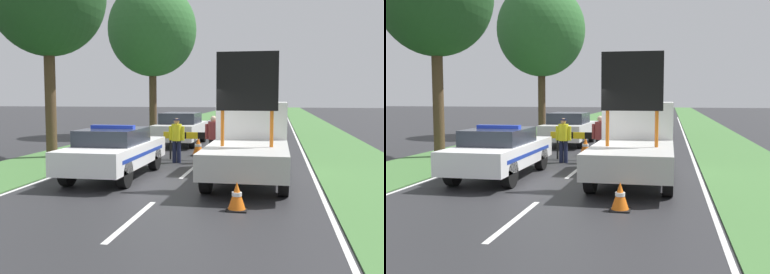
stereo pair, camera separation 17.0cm
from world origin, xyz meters
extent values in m
plane|color=#28282B|center=(0.00, 0.00, 0.00)|extent=(160.00, 160.00, 0.00)
cube|color=silver|center=(0.00, -3.42, 0.00)|extent=(0.12, 2.86, 0.01)
cube|color=silver|center=(0.00, 2.32, 0.00)|extent=(0.12, 2.86, 0.01)
cube|color=silver|center=(0.00, 8.05, 0.00)|extent=(0.12, 2.86, 0.01)
cube|color=silver|center=(0.00, 13.79, 0.00)|extent=(0.12, 2.86, 0.01)
cube|color=silver|center=(0.00, 19.52, 0.00)|extent=(0.12, 2.86, 0.01)
cube|color=silver|center=(0.00, 25.26, 0.00)|extent=(0.12, 2.86, 0.01)
cube|color=silver|center=(0.00, 30.99, 0.00)|extent=(0.12, 2.86, 0.01)
cube|color=silver|center=(0.00, 36.73, 0.00)|extent=(0.12, 2.86, 0.01)
cube|color=silver|center=(-3.71, 11.45, 0.00)|extent=(0.10, 55.53, 0.01)
cube|color=silver|center=(3.71, 11.45, 0.00)|extent=(0.10, 55.53, 0.01)
cube|color=#427038|center=(-5.37, 20.00, 0.01)|extent=(3.12, 120.00, 0.03)
cube|color=#427038|center=(5.37, 20.00, 0.01)|extent=(3.12, 120.00, 0.03)
cube|color=white|center=(-1.91, 0.80, 0.68)|extent=(1.78, 4.63, 0.61)
cube|color=#282D38|center=(-1.91, 0.66, 1.19)|extent=(1.57, 2.13, 0.43)
cylinder|color=black|center=(-2.68, 2.23, 0.37)|extent=(0.24, 0.74, 0.74)
cylinder|color=black|center=(-1.13, 2.23, 0.37)|extent=(0.24, 0.74, 0.74)
cylinder|color=black|center=(-2.68, -0.64, 0.37)|extent=(0.24, 0.74, 0.74)
cylinder|color=black|center=(-1.13, -0.64, 0.37)|extent=(0.24, 0.74, 0.74)
cube|color=#1E38C6|center=(-1.91, 0.66, 1.46)|extent=(1.25, 0.24, 0.10)
cube|color=#193399|center=(-1.91, 0.80, 0.71)|extent=(1.79, 3.79, 0.10)
cube|color=black|center=(-1.91, 3.15, 0.61)|extent=(0.98, 0.08, 0.36)
cube|color=white|center=(1.91, 2.68, 1.30)|extent=(2.06, 1.92, 1.68)
cube|color=#232833|center=(1.91, 3.62, 1.60)|extent=(1.75, 0.04, 0.74)
cube|color=#B2B2AD|center=(1.91, -0.09, 0.76)|extent=(2.06, 3.61, 0.60)
cylinder|color=#D16619|center=(1.29, -0.09, 1.51)|extent=(0.09, 0.09, 0.90)
cylinder|color=#D16619|center=(2.52, -0.09, 1.51)|extent=(0.09, 0.09, 0.90)
cube|color=black|center=(1.91, -0.09, 2.69)|extent=(1.53, 0.12, 1.46)
cylinder|color=black|center=(1.00, 2.68, 0.46)|extent=(0.24, 0.91, 0.91)
cylinder|color=black|center=(2.82, 2.68, 0.46)|extent=(0.24, 0.91, 0.91)
cylinder|color=black|center=(1.00, -0.81, 0.46)|extent=(0.24, 0.91, 0.91)
cylinder|color=black|center=(2.82, -0.81, 0.46)|extent=(0.24, 0.91, 0.91)
cylinder|color=black|center=(-1.20, 4.65, 0.39)|extent=(0.07, 0.07, 0.77)
cylinder|color=black|center=(0.85, 4.65, 0.39)|extent=(0.07, 0.07, 0.77)
cube|color=yellow|center=(-1.24, 4.65, 0.89)|extent=(0.43, 0.08, 0.24)
cube|color=black|center=(-0.82, 4.65, 0.89)|extent=(0.43, 0.08, 0.24)
cube|color=yellow|center=(-0.39, 4.65, 0.89)|extent=(0.43, 0.08, 0.24)
cube|color=black|center=(0.04, 4.65, 0.89)|extent=(0.43, 0.08, 0.24)
cube|color=yellow|center=(0.47, 4.65, 0.89)|extent=(0.43, 0.08, 0.24)
cube|color=black|center=(0.89, 4.65, 0.89)|extent=(0.43, 0.08, 0.24)
cylinder|color=#191E38|center=(-0.86, 3.83, 0.39)|extent=(0.15, 0.15, 0.77)
cylinder|color=#191E38|center=(-0.70, 3.83, 0.39)|extent=(0.15, 0.15, 0.77)
cylinder|color=yellow|center=(-0.78, 3.83, 1.06)|extent=(0.35, 0.35, 0.58)
cylinder|color=yellow|center=(-1.00, 3.83, 1.04)|extent=(0.12, 0.12, 0.49)
cylinder|color=yellow|center=(-0.56, 3.83, 1.04)|extent=(0.12, 0.12, 0.49)
sphere|color=#A57A5B|center=(-0.78, 3.83, 1.45)|extent=(0.20, 0.20, 0.20)
cylinder|color=#141933|center=(-0.78, 3.83, 1.51)|extent=(0.23, 0.23, 0.05)
cylinder|color=#232326|center=(0.39, 4.11, 0.41)|extent=(0.15, 0.15, 0.82)
cylinder|color=#232326|center=(0.56, 4.11, 0.41)|extent=(0.15, 0.15, 0.82)
cylinder|color=maroon|center=(0.47, 4.11, 1.12)|extent=(0.37, 0.37, 0.61)
cylinder|color=maroon|center=(0.24, 4.11, 1.09)|extent=(0.12, 0.12, 0.52)
cylinder|color=maroon|center=(0.71, 4.11, 1.09)|extent=(0.12, 0.12, 0.52)
sphere|color=beige|center=(0.47, 4.11, 1.54)|extent=(0.21, 0.21, 0.21)
cube|color=black|center=(0.60, 1.69, 0.01)|extent=(0.52, 0.52, 0.03)
cone|color=orange|center=(0.60, 1.69, 0.37)|extent=(0.44, 0.44, 0.68)
cylinder|color=white|center=(0.60, 1.69, 0.40)|extent=(0.25, 0.25, 0.09)
cube|color=black|center=(1.87, -2.33, 0.01)|extent=(0.43, 0.43, 0.03)
cone|color=orange|center=(1.87, -2.33, 0.31)|extent=(0.36, 0.36, 0.56)
cylinder|color=white|center=(1.87, -2.33, 0.34)|extent=(0.20, 0.20, 0.08)
cube|color=black|center=(1.72, 4.63, 0.01)|extent=(0.41, 0.41, 0.03)
cone|color=orange|center=(1.72, 4.63, 0.30)|extent=(0.35, 0.35, 0.54)
cylinder|color=white|center=(1.72, 4.63, 0.33)|extent=(0.20, 0.20, 0.08)
cube|color=black|center=(2.44, 5.20, 0.01)|extent=(0.41, 0.41, 0.03)
cone|color=orange|center=(2.44, 5.20, 0.30)|extent=(0.35, 0.35, 0.55)
cylinder|color=white|center=(2.44, 5.20, 0.33)|extent=(0.20, 0.20, 0.08)
cube|color=black|center=(-0.37, 5.81, 0.01)|extent=(0.53, 0.53, 0.03)
cone|color=orange|center=(-0.37, 5.81, 0.38)|extent=(0.45, 0.45, 0.69)
cylinder|color=white|center=(-0.37, 5.81, 0.41)|extent=(0.25, 0.25, 0.10)
cube|color=silver|center=(-1.85, 9.58, 0.68)|extent=(1.88, 4.61, 0.71)
cube|color=#282D38|center=(-1.85, 9.44, 1.28)|extent=(1.65, 2.12, 0.51)
cylinder|color=black|center=(-2.66, 11.01, 0.33)|extent=(0.24, 0.65, 0.65)
cylinder|color=black|center=(-1.03, 11.01, 0.33)|extent=(0.24, 0.65, 0.65)
cylinder|color=black|center=(-2.66, 8.15, 0.33)|extent=(0.24, 0.65, 0.65)
cylinder|color=black|center=(-1.03, 8.15, 0.33)|extent=(0.24, 0.65, 0.65)
cube|color=slate|center=(1.76, 15.63, 0.67)|extent=(1.93, 4.61, 0.60)
cube|color=#282D38|center=(1.76, 15.49, 1.25)|extent=(1.70, 2.12, 0.54)
cylinder|color=black|center=(0.91, 17.06, 0.37)|extent=(0.24, 0.75, 0.75)
cylinder|color=black|center=(2.61, 17.06, 0.37)|extent=(0.24, 0.75, 0.75)
cylinder|color=black|center=(0.91, 14.20, 0.37)|extent=(0.24, 0.75, 0.75)
cylinder|color=black|center=(2.61, 14.20, 0.37)|extent=(0.24, 0.75, 0.75)
cylinder|color=#4C3823|center=(-5.72, 4.23, 2.22)|extent=(0.41, 0.41, 4.44)
cylinder|color=#4C3823|center=(-4.54, 14.18, 2.11)|extent=(0.43, 0.43, 4.23)
ellipsoid|color=#2D662D|center=(-4.54, 14.18, 6.14)|extent=(5.11, 5.11, 5.37)
camera|label=1|loc=(2.65, -11.33, 2.33)|focal=42.00mm
camera|label=2|loc=(2.82, -11.30, 2.33)|focal=42.00mm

